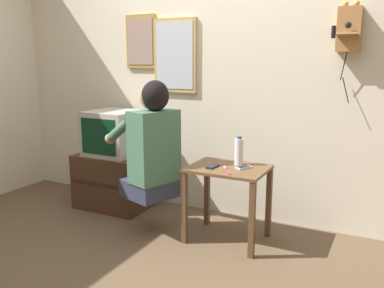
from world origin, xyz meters
name	(u,v)px	position (x,y,z in m)	size (l,w,h in m)	color
ground_plane	(140,265)	(0.00, 0.00, 0.00)	(14.00, 14.00, 0.00)	brown
wall_back	(213,72)	(0.00, 1.20, 1.27)	(6.80, 0.05, 2.55)	beige
side_table	(228,183)	(0.38, 0.65, 0.46)	(0.59, 0.46, 0.58)	brown
person	(152,144)	(-0.21, 0.51, 0.73)	(0.62, 0.53, 0.94)	#2D3347
tv_stand	(115,180)	(-0.86, 0.87, 0.25)	(0.67, 0.51, 0.51)	#422819
television	(114,133)	(-0.86, 0.87, 0.71)	(0.45, 0.45, 0.41)	#ADA89E
wall_phone_antique	(349,29)	(1.11, 1.12, 1.60)	(0.21, 0.18, 0.73)	#9E6B3D
framed_picture	(141,42)	(-0.73, 1.16, 1.55)	(0.32, 0.03, 0.49)	olive
wall_mirror	(175,56)	(-0.36, 1.16, 1.42)	(0.42, 0.03, 0.66)	tan
cell_phone_held	(213,166)	(0.28, 0.60, 0.59)	(0.07, 0.13, 0.01)	black
cell_phone_spare	(244,167)	(0.49, 0.68, 0.59)	(0.12, 0.14, 0.01)	silver
water_bottle	(239,152)	(0.42, 0.76, 0.69)	(0.07, 0.07, 0.22)	silver
toothbrush	(227,170)	(0.41, 0.54, 0.59)	(0.10, 0.14, 0.02)	#D83F4C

